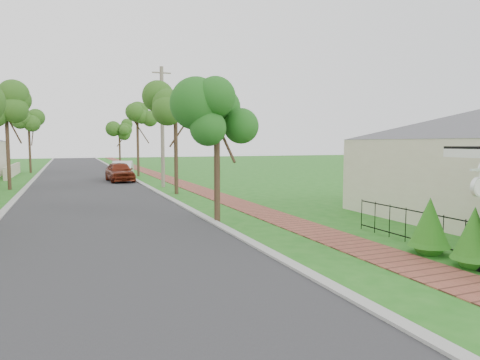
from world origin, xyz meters
TOP-DOWN VIEW (x-y plane):
  - ground at (0.00, 0.00)m, footprint 160.00×160.00m
  - road at (-3.00, 20.00)m, footprint 7.00×120.00m
  - kerb_right at (0.65, 20.00)m, footprint 0.30×120.00m
  - kerb_left at (-6.65, 20.00)m, footprint 0.30×120.00m
  - sidewalk at (3.25, 20.00)m, footprint 1.50×120.00m
  - picket_fence at (4.90, -0.00)m, footprint 0.03×8.02m
  - street_trees at (-2.87, 26.84)m, footprint 10.70×37.65m
  - hedge_row at (4.45, -0.48)m, footprint 0.92×3.53m
  - parked_car_red at (-0.59, 25.13)m, footprint 1.98×4.36m
  - parked_car_white at (-0.13, 27.44)m, footprint 2.33×4.49m
  - near_tree at (0.85, 7.00)m, footprint 1.86×1.86m
  - utility_pole at (1.58, 20.00)m, footprint 1.20×0.24m
  - station_clock at (4.06, -1.00)m, footprint 0.72×0.13m

SIDE VIEW (x-z plane):
  - ground at x=0.00m, z-range 0.00..0.00m
  - road at x=-3.00m, z-range -0.01..0.01m
  - kerb_right at x=0.65m, z-range -0.05..0.05m
  - kerb_left at x=-6.65m, z-range -0.05..0.05m
  - sidewalk at x=3.25m, z-range -0.01..0.01m
  - picket_fence at x=4.90m, z-range 0.03..1.03m
  - parked_car_white at x=-0.13m, z-range 0.00..1.41m
  - parked_car_red at x=-0.59m, z-range 0.00..1.45m
  - hedge_row at x=4.45m, z-range -0.19..1.66m
  - station_clock at x=4.06m, z-range 1.64..2.26m
  - near_tree at x=0.85m, z-range 1.41..6.19m
  - utility_pole at x=1.58m, z-range 0.06..7.77m
  - street_trees at x=-2.87m, z-range 1.59..7.48m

